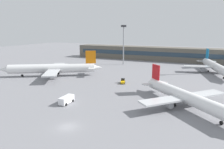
{
  "coord_description": "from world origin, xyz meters",
  "views": [
    {
      "loc": [
        25.5,
        -33.69,
        20.63
      ],
      "look_at": [
        -7.24,
        40.0,
        3.0
      ],
      "focal_mm": 33.06,
      "sensor_mm": 36.0,
      "label": 1
    }
  ],
  "objects_px": {
    "airplane_far": "(216,67)",
    "baggage_tug_yellow": "(123,81)",
    "airplane_near": "(187,98)",
    "floodlight_tower_west": "(124,42)",
    "service_van_white": "(66,100)",
    "airplane_mid": "(52,68)"
  },
  "relations": [
    {
      "from": "floodlight_tower_west",
      "to": "airplane_near",
      "type": "bearing_deg",
      "value": -55.5
    },
    {
      "from": "service_van_white",
      "to": "floodlight_tower_west",
      "type": "bearing_deg",
      "value": 97.58
    },
    {
      "from": "service_van_white",
      "to": "airplane_mid",
      "type": "bearing_deg",
      "value": 135.84
    },
    {
      "from": "airplane_near",
      "to": "airplane_mid",
      "type": "xyz_separation_m",
      "value": [
        -59.12,
        16.5,
        0.56
      ]
    },
    {
      "from": "airplane_mid",
      "to": "baggage_tug_yellow",
      "type": "bearing_deg",
      "value": 1.7
    },
    {
      "from": "baggage_tug_yellow",
      "to": "airplane_mid",
      "type": "bearing_deg",
      "value": -178.3
    },
    {
      "from": "airplane_near",
      "to": "floodlight_tower_west",
      "type": "bearing_deg",
      "value": 124.5
    },
    {
      "from": "airplane_near",
      "to": "service_van_white",
      "type": "bearing_deg",
      "value": -162.14
    },
    {
      "from": "service_van_white",
      "to": "floodlight_tower_west",
      "type": "distance_m",
      "value": 71.42
    },
    {
      "from": "baggage_tug_yellow",
      "to": "floodlight_tower_west",
      "type": "height_order",
      "value": "floodlight_tower_west"
    },
    {
      "from": "airplane_mid",
      "to": "baggage_tug_yellow",
      "type": "relative_size",
      "value": 10.56
    },
    {
      "from": "airplane_far",
      "to": "baggage_tug_yellow",
      "type": "distance_m",
      "value": 49.26
    },
    {
      "from": "floodlight_tower_west",
      "to": "airplane_mid",
      "type": "bearing_deg",
      "value": -112.94
    },
    {
      "from": "airplane_near",
      "to": "airplane_far",
      "type": "height_order",
      "value": "airplane_far"
    },
    {
      "from": "airplane_near",
      "to": "airplane_far",
      "type": "xyz_separation_m",
      "value": [
        8.88,
        53.14,
        0.28
      ]
    },
    {
      "from": "baggage_tug_yellow",
      "to": "service_van_white",
      "type": "height_order",
      "value": "service_van_white"
    },
    {
      "from": "airplane_near",
      "to": "airplane_far",
      "type": "distance_m",
      "value": 53.87
    },
    {
      "from": "baggage_tug_yellow",
      "to": "floodlight_tower_west",
      "type": "distance_m",
      "value": 46.69
    },
    {
      "from": "airplane_far",
      "to": "airplane_mid",
      "type": "bearing_deg",
      "value": -151.68
    },
    {
      "from": "baggage_tug_yellow",
      "to": "floodlight_tower_west",
      "type": "relative_size",
      "value": 0.17
    },
    {
      "from": "airplane_far",
      "to": "floodlight_tower_west",
      "type": "distance_m",
      "value": 51.26
    },
    {
      "from": "airplane_near",
      "to": "service_van_white",
      "type": "height_order",
      "value": "airplane_near"
    }
  ]
}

